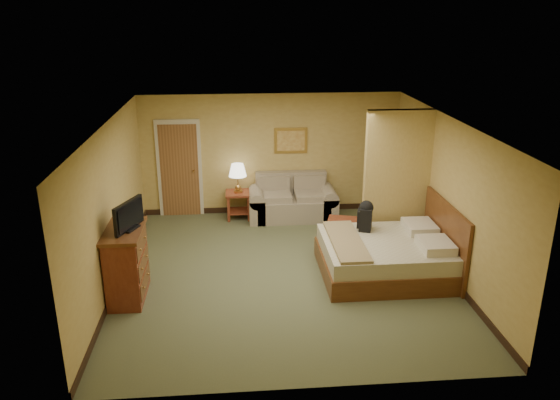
{
  "coord_description": "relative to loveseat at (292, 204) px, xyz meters",
  "views": [
    {
      "loc": [
        -0.79,
        -8.32,
        4.29
      ],
      "look_at": [
        -0.01,
        0.6,
        1.11
      ],
      "focal_mm": 35.0,
      "sensor_mm": 36.0,
      "label": 1
    }
  ],
  "objects": [
    {
      "name": "ceiling",
      "position": [
        -0.43,
        -2.58,
        2.29
      ],
      "size": [
        6.0,
        6.0,
        0.0
      ],
      "primitive_type": "plane",
      "rotation": [
        3.14,
        0.0,
        0.0
      ],
      "color": "white",
      "rests_on": "back_wall"
    },
    {
      "name": "bed",
      "position": [
        1.38,
        -2.75,
        0.03
      ],
      "size": [
        2.24,
        1.9,
        1.23
      ],
      "color": "#552B13",
      "rests_on": "floor"
    },
    {
      "name": "table_lamp",
      "position": [
        -1.15,
        0.07,
        0.74
      ],
      "size": [
        0.37,
        0.37,
        0.62
      ],
      "color": "#B38442",
      "rests_on": "side_table"
    },
    {
      "name": "door",
      "position": [
        -2.38,
        0.39,
        0.73
      ],
      "size": [
        0.94,
        0.16,
        2.1
      ],
      "color": "beige",
      "rests_on": "floor"
    },
    {
      "name": "dresser",
      "position": [
        -2.9,
        -3.18,
        0.27
      ],
      "size": [
        0.56,
        1.07,
        1.14
      ],
      "color": "maroon",
      "rests_on": "floor"
    },
    {
      "name": "tv",
      "position": [
        -2.8,
        -3.18,
        1.04
      ],
      "size": [
        0.32,
        0.69,
        0.44
      ],
      "rotation": [
        0.0,
        0.0,
        -0.39
      ],
      "color": "black",
      "rests_on": "dresser"
    },
    {
      "name": "right_wall",
      "position": [
        2.32,
        -2.58,
        0.99
      ],
      "size": [
        0.02,
        6.0,
        2.6
      ],
      "primitive_type": "cube",
      "color": "tan",
      "rests_on": "floor"
    },
    {
      "name": "left_wall",
      "position": [
        -3.18,
        -2.58,
        0.99
      ],
      "size": [
        0.02,
        6.0,
        2.6
      ],
      "primitive_type": "cube",
      "color": "tan",
      "rests_on": "floor"
    },
    {
      "name": "baseboard",
      "position": [
        -0.43,
        0.41,
        -0.25
      ],
      "size": [
        5.5,
        0.02,
        0.12
      ],
      "primitive_type": "cube",
      "color": "black",
      "rests_on": "floor"
    },
    {
      "name": "back_wall",
      "position": [
        -0.43,
        0.42,
        0.99
      ],
      "size": [
        5.5,
        0.02,
        2.6
      ],
      "primitive_type": "cube",
      "color": "tan",
      "rests_on": "floor"
    },
    {
      "name": "partition",
      "position": [
        1.72,
        -1.65,
        0.99
      ],
      "size": [
        1.2,
        0.15,
        2.6
      ],
      "primitive_type": "cube",
      "color": "tan",
      "rests_on": "floor"
    },
    {
      "name": "wall_picture",
      "position": [
        0.0,
        0.4,
        1.29
      ],
      "size": [
        0.71,
        0.04,
        0.55
      ],
      "color": "#B78E3F",
      "rests_on": "back_wall"
    },
    {
      "name": "loveseat",
      "position": [
        0.0,
        0.0,
        0.0
      ],
      "size": [
        1.86,
        0.87,
        0.94
      ],
      "color": "gray",
      "rests_on": "floor"
    },
    {
      "name": "floor",
      "position": [
        -0.43,
        -2.58,
        -0.31
      ],
      "size": [
        6.0,
        6.0,
        0.0
      ],
      "primitive_type": "plane",
      "color": "#53593A",
      "rests_on": "ground"
    },
    {
      "name": "side_table",
      "position": [
        -1.15,
        0.07,
        0.08
      ],
      "size": [
        0.53,
        0.53,
        0.58
      ],
      "color": "maroon",
      "rests_on": "floor"
    },
    {
      "name": "coffee_table",
      "position": [
        0.86,
        -1.61,
        0.04
      ],
      "size": [
        0.94,
        0.94,
        0.49
      ],
      "rotation": [
        0.0,
        0.0,
        -0.28
      ],
      "color": "maroon",
      "rests_on": "floor"
    },
    {
      "name": "backpack",
      "position": [
        1.04,
        -2.23,
        0.58
      ],
      "size": [
        0.29,
        0.36,
        0.53
      ],
      "rotation": [
        0.0,
        0.0,
        -0.31
      ],
      "color": "black",
      "rests_on": "bed"
    }
  ]
}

